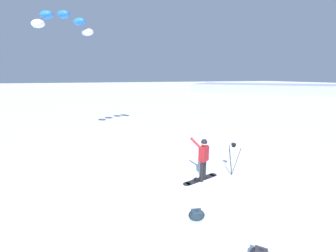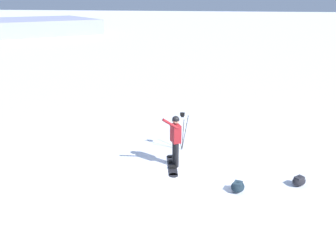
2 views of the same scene
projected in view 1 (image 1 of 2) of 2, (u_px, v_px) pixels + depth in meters
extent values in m
plane|color=white|center=(199.00, 190.00, 8.10)|extent=(300.00, 300.00, 0.00)
cylinder|color=black|center=(202.00, 172.00, 8.64)|extent=(0.14, 0.14, 0.87)
cylinder|color=black|center=(204.00, 170.00, 8.80)|extent=(0.14, 0.14, 0.87)
cube|color=maroon|center=(204.00, 154.00, 8.55)|extent=(0.48, 0.43, 0.62)
sphere|color=tan|center=(204.00, 143.00, 8.45)|extent=(0.24, 0.24, 0.24)
sphere|color=black|center=(204.00, 142.00, 8.44)|extent=(0.25, 0.25, 0.25)
cylinder|color=maroon|center=(196.00, 143.00, 8.48)|extent=(0.37, 0.52, 0.43)
cylinder|color=maroon|center=(207.00, 152.00, 8.69)|extent=(0.09, 0.09, 0.62)
cube|color=black|center=(201.00, 179.00, 8.90)|extent=(1.51, 0.65, 0.02)
cylinder|color=black|center=(187.00, 184.00, 8.50)|extent=(0.30, 0.30, 0.02)
cylinder|color=black|center=(213.00, 175.00, 9.30)|extent=(0.30, 0.30, 0.02)
cube|color=black|center=(197.00, 180.00, 8.77)|extent=(0.18, 0.23, 0.08)
cube|color=black|center=(204.00, 177.00, 9.01)|extent=(0.18, 0.23, 0.08)
ellipsoid|color=white|center=(87.00, 32.00, 14.19)|extent=(1.08, 1.23, 0.44)
ellipsoid|color=blue|center=(79.00, 22.00, 13.67)|extent=(1.08, 1.23, 0.44)
ellipsoid|color=blue|center=(63.00, 14.00, 12.86)|extent=(1.08, 1.23, 0.44)
ellipsoid|color=blue|center=(46.00, 15.00, 12.16)|extent=(1.08, 1.23, 0.44)
ellipsoid|color=white|center=(38.00, 24.00, 11.89)|extent=(1.08, 1.23, 0.44)
ellipsoid|color=#192833|center=(197.00, 215.00, 6.38)|extent=(0.56, 0.49, 0.30)
cube|color=#263A47|center=(197.00, 212.00, 6.36)|extent=(0.34, 0.29, 0.08)
cylinder|color=#262628|center=(230.00, 160.00, 9.29)|extent=(0.05, 0.33, 1.30)
cylinder|color=#262628|center=(230.00, 162.00, 9.05)|extent=(0.32, 0.14, 1.30)
cylinder|color=#262628|center=(236.00, 162.00, 9.10)|extent=(0.28, 0.22, 1.30)
cube|color=black|center=(234.00, 146.00, 8.99)|extent=(0.10, 0.10, 0.06)
cube|color=black|center=(234.00, 144.00, 8.97)|extent=(0.12, 0.16, 0.10)
cube|color=#2C2C33|center=(261.00, 251.00, 4.93)|extent=(0.34, 0.34, 0.08)
cube|color=#9499CD|center=(264.00, 89.00, 54.67)|extent=(34.88, 35.25, 2.27)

